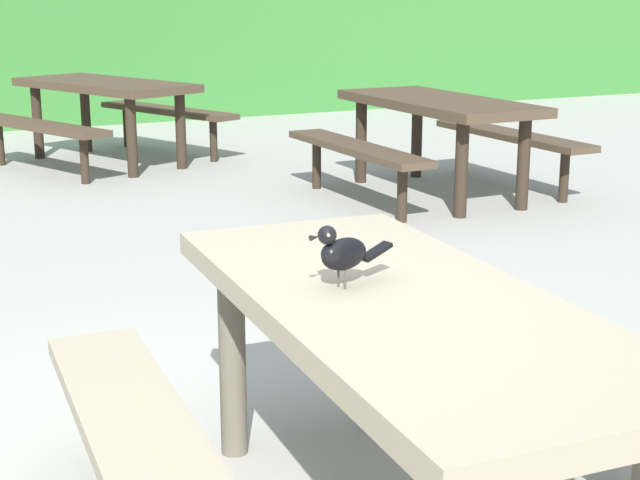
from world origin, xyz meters
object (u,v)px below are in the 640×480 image
object	(u,v)px
bird_grackle	(341,252)
picnic_table_far_centre	(106,102)
picnic_table_foreground	(401,359)
picnic_table_mid_right	(438,123)

from	to	relation	value
bird_grackle	picnic_table_far_centre	world-z (taller)	bird_grackle
picnic_table_foreground	picnic_table_far_centre	bearing A→B (deg)	83.14
picnic_table_mid_right	picnic_table_foreground	bearing A→B (deg)	-123.78
picnic_table_foreground	bird_grackle	distance (m)	0.34
picnic_table_foreground	bird_grackle	size ratio (longest dim) A/B	6.50
picnic_table_foreground	picnic_table_far_centre	world-z (taller)	same
bird_grackle	picnic_table_mid_right	bearing A→B (deg)	54.20
picnic_table_far_centre	picnic_table_mid_right	bearing A→B (deg)	-52.29
bird_grackle	picnic_table_far_centre	xyz separation A→B (m)	(0.90, 6.38, -0.29)
picnic_table_foreground	bird_grackle	world-z (taller)	bird_grackle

